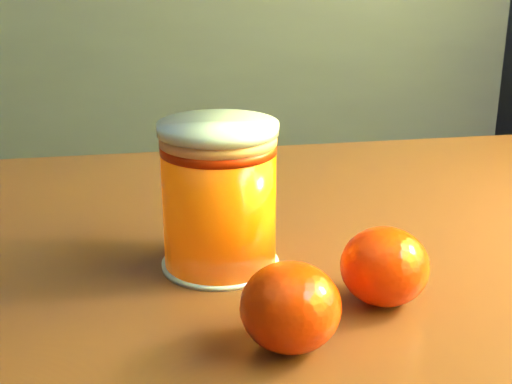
{
  "coord_description": "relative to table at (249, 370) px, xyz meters",
  "views": [
    {
      "loc": [
        0.93,
        -0.27,
        0.96
      ],
      "look_at": [
        0.98,
        0.24,
        0.77
      ],
      "focal_mm": 50.0,
      "sensor_mm": 36.0,
      "label": 1
    }
  ],
  "objects": [
    {
      "name": "table",
      "position": [
        0.0,
        0.0,
        0.0
      ],
      "size": [
        1.01,
        0.75,
        0.72
      ],
      "rotation": [
        0.0,
        0.0,
        0.08
      ],
      "color": "brown",
      "rests_on": "ground"
    },
    {
      "name": "orange_front",
      "position": [
        0.02,
        -0.11,
        0.12
      ],
      "size": [
        0.08,
        0.08,
        0.06
      ],
      "primitive_type": "ellipsoid",
      "rotation": [
        0.0,
        0.0,
        -0.42
      ],
      "color": "red",
      "rests_on": "table"
    },
    {
      "name": "juice_glass",
      "position": [
        -0.02,
        0.01,
        0.15
      ],
      "size": [
        0.09,
        0.09,
        0.11
      ],
      "rotation": [
        0.0,
        0.0,
        -0.34
      ],
      "color": "#FF5705",
      "rests_on": "table"
    },
    {
      "name": "orange_back",
      "position": [
        0.09,
        -0.06,
        0.12
      ],
      "size": [
        0.07,
        0.07,
        0.05
      ],
      "primitive_type": "ellipsoid",
      "rotation": [
        0.0,
        0.0,
        0.15
      ],
      "color": "red",
      "rests_on": "table"
    }
  ]
}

